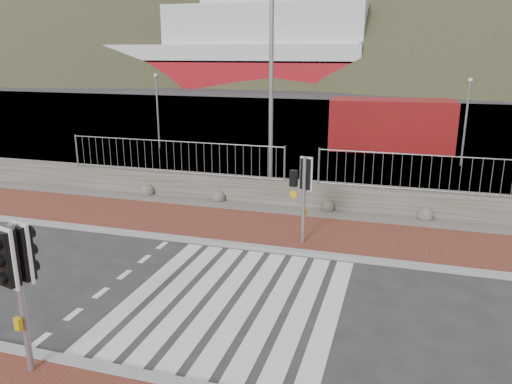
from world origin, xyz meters
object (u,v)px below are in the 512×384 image
(ferry, at_px, (227,51))
(streetlight, at_px, (275,58))
(shipping_container, at_px, (391,125))
(traffic_signal_near, at_px, (17,268))
(traffic_signal_far, at_px, (303,182))

(ferry, bearing_deg, streetlight, -68.60)
(ferry, relative_size, shipping_container, 7.57)
(traffic_signal_near, relative_size, streetlight, 0.30)
(traffic_signal_near, height_order, streetlight, streetlight)
(ferry, distance_m, traffic_signal_far, 69.13)
(traffic_signal_far, bearing_deg, shipping_container, -84.82)
(traffic_signal_near, distance_m, shipping_container, 23.14)
(ferry, xyz_separation_m, streetlight, (23.44, -59.83, -0.32))
(traffic_signal_near, xyz_separation_m, streetlight, (1.22, 11.47, 3.10))
(traffic_signal_near, bearing_deg, traffic_signal_far, 80.63)
(traffic_signal_far, relative_size, streetlight, 0.28)
(streetlight, bearing_deg, traffic_signal_far, -55.16)
(ferry, xyz_separation_m, shipping_container, (27.18, -48.71, -3.99))
(traffic_signal_near, distance_m, streetlight, 11.95)
(traffic_signal_near, xyz_separation_m, shipping_container, (4.96, 22.59, -0.57))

